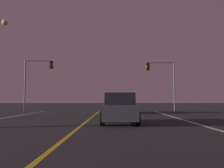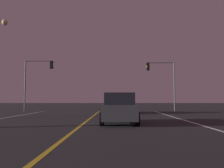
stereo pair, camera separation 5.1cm
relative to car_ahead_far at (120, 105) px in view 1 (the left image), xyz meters
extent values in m
cube|color=silver|center=(3.99, -13.86, -0.82)|extent=(0.16, 35.00, 0.01)
cube|color=gold|center=(-2.26, -13.86, -0.82)|extent=(0.16, 35.00, 0.01)
cylinder|color=black|center=(-0.90, 1.41, -0.48)|extent=(0.22, 0.68, 0.68)
cylinder|color=black|center=(0.90, 1.41, -0.48)|extent=(0.22, 0.68, 0.68)
cylinder|color=black|center=(-0.90, -1.29, -0.48)|extent=(0.22, 0.68, 0.68)
cylinder|color=black|center=(0.90, -1.29, -0.48)|extent=(0.22, 0.68, 0.68)
cube|color=black|center=(0.00, 0.06, -0.16)|extent=(1.80, 4.30, 0.80)
cube|color=black|center=(0.00, -0.19, 0.56)|extent=(1.60, 2.10, 0.64)
cube|color=red|center=(-0.60, -2.04, -0.06)|extent=(0.24, 0.08, 0.16)
cube|color=red|center=(0.60, -2.04, -0.06)|extent=(0.24, 0.08, 0.16)
cylinder|color=black|center=(-1.17, -9.44, -0.48)|extent=(0.22, 0.68, 0.68)
cylinder|color=black|center=(0.63, -9.44, -0.48)|extent=(0.22, 0.68, 0.68)
cylinder|color=black|center=(-1.17, -12.14, -0.48)|extent=(0.22, 0.68, 0.68)
cylinder|color=black|center=(0.63, -12.14, -0.48)|extent=(0.22, 0.68, 0.68)
cube|color=#38383D|center=(-0.27, -10.79, -0.16)|extent=(1.80, 4.30, 0.80)
cube|color=black|center=(-0.27, -11.04, 0.56)|extent=(1.60, 2.10, 0.64)
cube|color=red|center=(-0.87, -12.89, -0.06)|extent=(0.24, 0.08, 0.16)
cube|color=red|center=(0.33, -12.89, -0.06)|extent=(0.24, 0.08, 0.16)
cylinder|color=#4C4C51|center=(6.37, 4.14, 2.00)|extent=(0.14, 0.14, 5.65)
cylinder|color=#4C4C51|center=(4.87, 4.14, 4.78)|extent=(2.99, 0.10, 0.10)
cube|color=black|center=(3.38, 4.14, 4.33)|extent=(0.28, 0.36, 0.90)
sphere|color=#3A0605|center=(3.22, 4.14, 4.63)|extent=(0.20, 0.20, 0.20)
sphere|color=orange|center=(3.22, 4.14, 4.33)|extent=(0.20, 0.20, 0.20)
sphere|color=#063816|center=(3.22, 4.14, 4.03)|extent=(0.20, 0.20, 0.20)
cylinder|color=#4C4C51|center=(-10.88, 4.14, 2.11)|extent=(0.14, 0.14, 5.87)
cylinder|color=#4C4C51|center=(-9.37, 4.14, 4.99)|extent=(3.03, 0.10, 0.10)
cube|color=black|center=(-7.85, 4.14, 4.54)|extent=(0.28, 0.36, 0.90)
sphere|color=#3A0605|center=(-7.69, 4.14, 4.84)|extent=(0.20, 0.20, 0.20)
sphere|color=orange|center=(-7.69, 4.14, 4.54)|extent=(0.20, 0.20, 0.20)
sphere|color=#063816|center=(-7.69, 4.14, 4.24)|extent=(0.20, 0.20, 0.20)
sphere|color=#F9D88C|center=(-8.54, -6.96, 6.14)|extent=(0.44, 0.44, 0.44)
camera|label=1|loc=(-0.59, -25.14, 0.51)|focal=40.85mm
camera|label=2|loc=(-0.54, -25.14, 0.51)|focal=40.85mm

